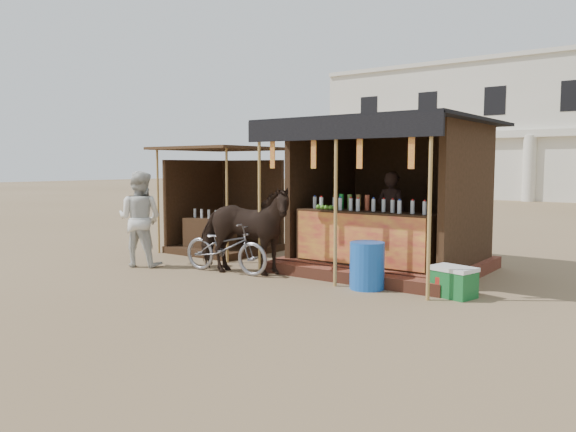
% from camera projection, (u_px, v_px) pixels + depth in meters
% --- Properties ---
extents(ground, '(120.00, 120.00, 0.00)m').
position_uv_depth(ground, '(225.00, 295.00, 8.56)').
color(ground, '#846B4C').
rests_on(ground, ground).
extents(main_stall, '(3.60, 3.61, 2.78)m').
position_uv_depth(main_stall, '(386.00, 216.00, 10.56)').
color(main_stall, brown).
rests_on(main_stall, ground).
extents(secondary_stall, '(2.40, 2.40, 2.38)m').
position_uv_depth(secondary_stall, '(220.00, 214.00, 12.95)').
color(secondary_stall, '#372114').
rests_on(secondary_stall, ground).
extents(cow, '(2.07, 1.41, 1.60)m').
position_uv_depth(cow, '(243.00, 231.00, 10.12)').
color(cow, black).
rests_on(cow, ground).
extents(motorbike, '(1.87, 0.82, 0.95)m').
position_uv_depth(motorbike, '(226.00, 247.00, 10.32)').
color(motorbike, gray).
rests_on(motorbike, ground).
extents(bystander, '(1.11, 1.00, 1.86)m').
position_uv_depth(bystander, '(140.00, 219.00, 10.98)').
color(bystander, silver).
rests_on(bystander, ground).
extents(blue_barrel, '(0.70, 0.70, 0.76)m').
position_uv_depth(blue_barrel, '(367.00, 266.00, 8.98)').
color(blue_barrel, blue).
rests_on(blue_barrel, ground).
extents(red_crate, '(0.45, 0.40, 0.30)m').
position_uv_depth(red_crate, '(454.00, 287.00, 8.46)').
color(red_crate, '#AE261D').
rests_on(red_crate, ground).
extents(cooler, '(0.73, 0.58, 0.46)m').
position_uv_depth(cooler, '(453.00, 282.00, 8.45)').
color(cooler, '#17682C').
rests_on(cooler, ground).
extents(background_building, '(26.00, 7.45, 8.18)m').
position_uv_depth(background_building, '(546.00, 131.00, 33.30)').
color(background_building, silver).
rests_on(background_building, ground).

